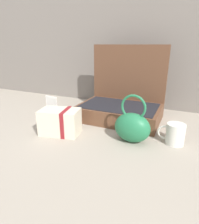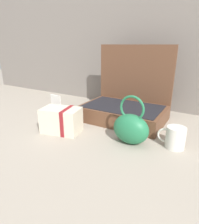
# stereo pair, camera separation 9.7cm
# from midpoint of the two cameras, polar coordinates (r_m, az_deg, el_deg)

# --- Properties ---
(ground_plane) EXTENTS (6.00, 6.00, 0.00)m
(ground_plane) POSITION_cam_midpoint_polar(r_m,az_deg,el_deg) (1.04, 2.21, -5.88)
(ground_plane) COLOR #9E9384
(back_wall) EXTENTS (3.20, 0.06, 1.40)m
(back_wall) POSITION_cam_midpoint_polar(r_m,az_deg,el_deg) (1.50, 14.71, 28.57)
(back_wall) COLOR gray
(back_wall) RESTS_ON ground_plane
(open_suitcase) EXTENTS (0.48, 0.33, 0.44)m
(open_suitcase) POSITION_cam_midpoint_polar(r_m,az_deg,el_deg) (1.22, 10.00, 2.28)
(open_suitcase) COLOR brown
(open_suitcase) RESTS_ON ground_plane
(teal_pouch_handbag) EXTENTS (0.18, 0.12, 0.23)m
(teal_pouch_handbag) POSITION_cam_midpoint_polar(r_m,az_deg,el_deg) (0.92, 12.13, -4.63)
(teal_pouch_handbag) COLOR #237247
(teal_pouch_handbag) RESTS_ON ground_plane
(cream_toiletry_bag) EXTENTS (0.22, 0.16, 0.13)m
(cream_toiletry_bag) POSITION_cam_midpoint_polar(r_m,az_deg,el_deg) (1.03, -8.28, -2.44)
(cream_toiletry_bag) COLOR beige
(cream_toiletry_bag) RESTS_ON ground_plane
(coffee_mug) EXTENTS (0.12, 0.08, 0.10)m
(coffee_mug) POSITION_cam_midpoint_polar(r_m,az_deg,el_deg) (0.95, 23.92, -6.86)
(coffee_mug) COLOR silver
(coffee_mug) RESTS_ON ground_plane
(info_card_left) EXTENTS (0.08, 0.02, 0.16)m
(info_card_left) POSITION_cam_midpoint_polar(r_m,az_deg,el_deg) (1.18, -10.22, 1.11)
(info_card_left) COLOR white
(info_card_left) RESTS_ON ground_plane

